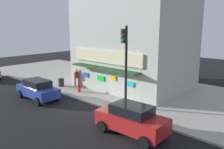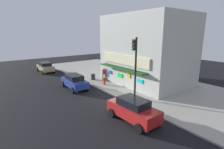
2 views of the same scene
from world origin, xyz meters
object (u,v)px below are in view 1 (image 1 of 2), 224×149
at_px(parked_car_red, 132,119).
at_px(traffic_light, 125,57).
at_px(parked_car_blue, 38,89).
at_px(pedestrian, 77,77).
at_px(fire_hydrant, 79,87).
at_px(trash_can, 61,82).

bearing_deg(parked_car_red, traffic_light, 134.99).
height_order(parked_car_blue, parked_car_red, parked_car_red).
xyz_separation_m(pedestrian, parked_car_blue, (0.47, -4.39, -0.24)).
bearing_deg(fire_hydrant, parked_car_red, -20.91).
relative_size(trash_can, parked_car_blue, 0.18).
distance_m(trash_can, parked_car_blue, 3.77).
distance_m(fire_hydrant, parked_car_blue, 3.52).
bearing_deg(pedestrian, fire_hydrant, -33.36).
bearing_deg(parked_car_blue, pedestrian, 96.13).
xyz_separation_m(trash_can, pedestrian, (1.13, 1.00, 0.56)).
xyz_separation_m(trash_can, parked_car_red, (11.00, -3.22, 0.36)).
relative_size(traffic_light, parked_car_blue, 1.40).
relative_size(traffic_light, fire_hydrant, 6.50).
bearing_deg(trash_can, parked_car_blue, -64.68).
distance_m(traffic_light, parked_car_red, 4.88).
bearing_deg(parked_car_blue, parked_car_red, 1.04).
bearing_deg(traffic_light, pedestrian, 168.47).
relative_size(fire_hydrant, trash_can, 1.17).
height_order(traffic_light, parked_car_blue, traffic_light).
xyz_separation_m(pedestrian, parked_car_red, (9.87, -4.22, -0.20)).
distance_m(pedestrian, parked_car_blue, 4.42).
height_order(fire_hydrant, pedestrian, pedestrian).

